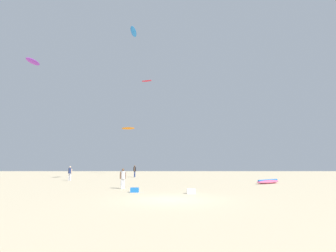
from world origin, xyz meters
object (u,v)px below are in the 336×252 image
(person_midground, at_px, (68,172))
(kite_aloft_1, at_px, (127,128))
(kite_aloft_4, at_px, (132,32))
(kite_aloft_3, at_px, (31,61))
(person_left, at_px, (133,170))
(person_foreground, at_px, (121,177))
(gear_bag, at_px, (190,191))
(kite_grounded_near, at_px, (266,182))
(kite_aloft_2, at_px, (145,81))
(cooler_box, at_px, (133,190))

(person_midground, relative_size, kite_aloft_1, 0.58)
(kite_aloft_1, relative_size, kite_aloft_4, 1.09)
(kite_aloft_3, xyz_separation_m, kite_aloft_4, (13.49, -3.02, 2.57))
(person_midground, bearing_deg, kite_aloft_3, 99.52)
(person_left, bearing_deg, person_foreground, -78.24)
(person_left, distance_m, kite_aloft_4, 19.53)
(kite_aloft_3, bearing_deg, gear_bag, -38.82)
(kite_aloft_1, xyz_separation_m, kite_aloft_3, (-9.43, -21.19, 5.97))
(kite_grounded_near, xyz_separation_m, kite_aloft_2, (-14.39, 26.15, 18.75))
(person_midground, bearing_deg, kite_aloft_2, 2.44)
(gear_bag, bearing_deg, kite_aloft_3, 141.18)
(kite_aloft_1, distance_m, kite_aloft_3, 23.95)
(kite_aloft_1, xyz_separation_m, kite_aloft_4, (4.06, -24.21, 8.54))
(kite_grounded_near, height_order, kite_aloft_3, kite_aloft_3)
(person_left, height_order, kite_aloft_2, kite_aloft_2)
(cooler_box, xyz_separation_m, kite_aloft_1, (-5.93, 35.79, 9.07))
(cooler_box, relative_size, kite_aloft_3, 0.21)
(person_left, relative_size, kite_aloft_1, 0.60)
(kite_grounded_near, distance_m, gear_bag, 12.56)
(kite_grounded_near, bearing_deg, cooler_box, -145.58)
(person_foreground, relative_size, kite_aloft_4, 0.59)
(kite_grounded_near, bearing_deg, kite_aloft_1, 123.68)
(kite_aloft_2, bearing_deg, person_foreground, -88.54)
(kite_aloft_2, bearing_deg, gear_bag, -80.53)
(person_midground, bearing_deg, gear_bag, -115.90)
(person_foreground, xyz_separation_m, kite_aloft_3, (-14.08, 11.88, 14.28))
(person_midground, bearing_deg, kite_aloft_1, 12.65)
(kite_aloft_2, xyz_separation_m, kite_aloft_3, (-13.27, -19.99, -3.75))
(person_foreground, height_order, cooler_box, person_foreground)
(person_midground, distance_m, gear_bag, 19.35)
(person_midground, height_order, kite_aloft_2, kite_aloft_2)
(person_left, bearing_deg, person_midground, -121.42)
(person_foreground, relative_size, kite_grounded_near, 0.48)
(person_foreground, xyz_separation_m, kite_grounded_near, (13.58, 5.72, -0.73))
(kite_grounded_near, height_order, kite_aloft_1, kite_aloft_1)
(person_left, xyz_separation_m, kite_aloft_4, (0.80, -10.00, 16.76))
(cooler_box, distance_m, kite_aloft_3, 25.98)
(person_left, height_order, kite_aloft_1, kite_aloft_1)
(person_foreground, xyz_separation_m, person_left, (-1.39, 18.87, 0.10))
(person_midground, height_order, cooler_box, person_midground)
(kite_aloft_1, bearing_deg, gear_bag, -75.09)
(person_midground, relative_size, kite_grounded_near, 0.51)
(person_midground, bearing_deg, person_foreground, -121.62)
(gear_bag, distance_m, kite_aloft_3, 28.84)
(kite_aloft_2, xyz_separation_m, kite_aloft_4, (0.22, -23.01, -1.18))
(cooler_box, height_order, kite_aloft_4, kite_aloft_4)
(kite_grounded_near, distance_m, kite_aloft_4, 22.80)
(person_foreground, bearing_deg, cooler_box, -11.25)
(kite_grounded_near, height_order, gear_bag, kite_grounded_near)
(gear_bag, bearing_deg, kite_grounded_near, 47.52)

